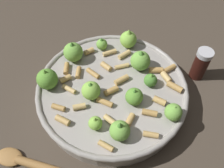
# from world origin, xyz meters

# --- Properties ---
(ground_plane) EXTENTS (2.40, 2.40, 0.00)m
(ground_plane) POSITION_xyz_m (0.00, 0.00, 0.00)
(ground_plane) COLOR #42382D
(cooking_pan) EXTENTS (0.32, 0.32, 0.10)m
(cooking_pan) POSITION_xyz_m (0.00, -0.00, 0.03)
(cooking_pan) COLOR #9E9993
(cooking_pan) RESTS_ON ground
(pepper_shaker) EXTENTS (0.04, 0.04, 0.08)m
(pepper_shaker) POSITION_xyz_m (-0.06, -0.21, 0.04)
(pepper_shaker) COLOR #33140F
(pepper_shaker) RESTS_ON ground
(wooden_spoon) EXTENTS (0.18, 0.16, 0.02)m
(wooden_spoon) POSITION_xyz_m (-0.05, 0.20, 0.01)
(wooden_spoon) COLOR #9E703D
(wooden_spoon) RESTS_ON ground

